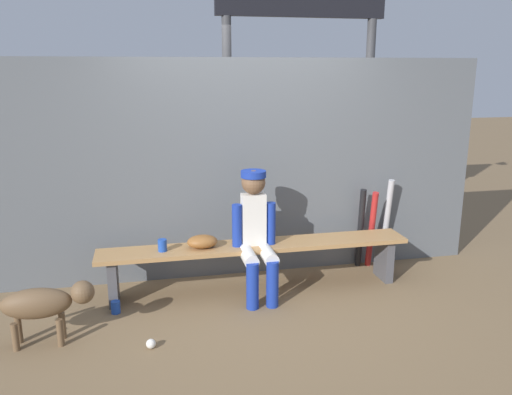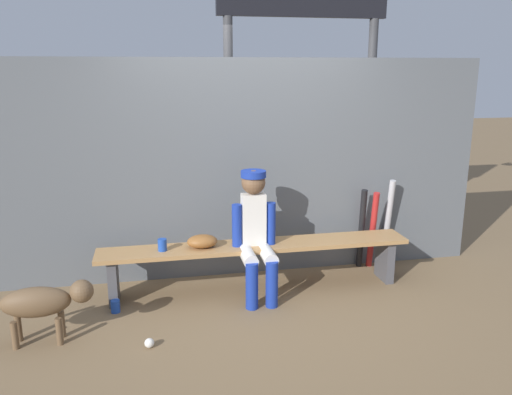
# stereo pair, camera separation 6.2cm
# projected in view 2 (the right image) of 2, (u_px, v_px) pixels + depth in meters

# --- Properties ---
(ground_plane) EXTENTS (30.00, 30.00, 0.00)m
(ground_plane) POSITION_uv_depth(u_px,v_px,m) (256.00, 290.00, 4.98)
(ground_plane) COLOR brown
(chainlink_fence) EXTENTS (4.89, 0.03, 2.17)m
(chainlink_fence) POSITION_uv_depth(u_px,v_px,m) (247.00, 170.00, 5.14)
(chainlink_fence) COLOR #595E63
(chainlink_fence) RESTS_ON ground_plane
(dugout_bench) EXTENTS (2.93, 0.36, 0.46)m
(dugout_bench) POSITION_uv_depth(u_px,v_px,m) (256.00, 253.00, 4.89)
(dugout_bench) COLOR #AD7F4C
(dugout_bench) RESTS_ON ground_plane
(player_seated) EXTENTS (0.41, 0.55, 1.17)m
(player_seated) POSITION_uv_depth(u_px,v_px,m) (256.00, 230.00, 4.71)
(player_seated) COLOR silver
(player_seated) RESTS_ON ground_plane
(baseball_glove) EXTENTS (0.28, 0.20, 0.12)m
(baseball_glove) POSITION_uv_depth(u_px,v_px,m) (202.00, 241.00, 4.75)
(baseball_glove) COLOR brown
(baseball_glove) RESTS_ON dugout_bench
(bat_aluminum_black) EXTENTS (0.10, 0.18, 0.87)m
(bat_aluminum_black) POSITION_uv_depth(u_px,v_px,m) (362.00, 229.00, 5.42)
(bat_aluminum_black) COLOR black
(bat_aluminum_black) RESTS_ON ground_plane
(bat_aluminum_red) EXTENTS (0.11, 0.24, 0.85)m
(bat_aluminum_red) POSITION_uv_depth(u_px,v_px,m) (373.00, 230.00, 5.39)
(bat_aluminum_red) COLOR #B22323
(bat_aluminum_red) RESTS_ON ground_plane
(bat_aluminum_silver) EXTENTS (0.07, 0.20, 0.95)m
(bat_aluminum_silver) POSITION_uv_depth(u_px,v_px,m) (388.00, 222.00, 5.50)
(bat_aluminum_silver) COLOR #B7B7BC
(bat_aluminum_silver) RESTS_ON ground_plane
(baseball) EXTENTS (0.07, 0.07, 0.07)m
(baseball) POSITION_uv_depth(u_px,v_px,m) (149.00, 343.00, 3.94)
(baseball) COLOR white
(baseball) RESTS_ON ground_plane
(cup_on_ground) EXTENTS (0.08, 0.08, 0.11)m
(cup_on_ground) POSITION_uv_depth(u_px,v_px,m) (115.00, 306.00, 4.51)
(cup_on_ground) COLOR #1E47AD
(cup_on_ground) RESTS_ON ground_plane
(cup_on_bench) EXTENTS (0.08, 0.08, 0.11)m
(cup_on_bench) POSITION_uv_depth(u_px,v_px,m) (162.00, 245.00, 4.67)
(cup_on_bench) COLOR #1E47AD
(cup_on_bench) RESTS_ON dugout_bench
(scoreboard) EXTENTS (2.13, 0.27, 3.70)m
(scoreboard) POSITION_uv_depth(u_px,v_px,m) (308.00, 17.00, 5.52)
(scoreboard) COLOR #3F3F42
(scoreboard) RESTS_ON ground_plane
(dog) EXTENTS (0.84, 0.20, 0.49)m
(dog) POSITION_uv_depth(u_px,v_px,m) (44.00, 302.00, 3.95)
(dog) COLOR brown
(dog) RESTS_ON ground_plane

